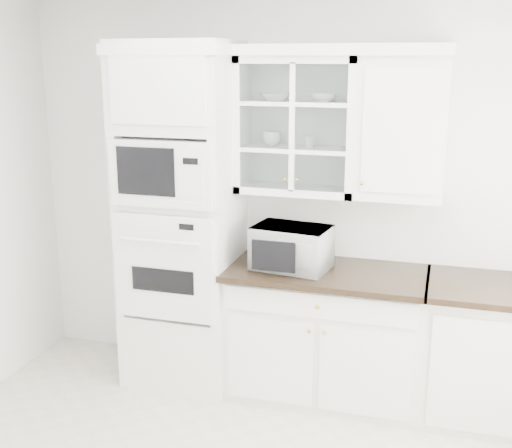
% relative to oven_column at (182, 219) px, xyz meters
% --- Properties ---
extents(room_shell, '(4.00, 3.50, 2.70)m').
position_rel_oven_column_xyz_m(room_shell, '(0.75, -0.99, 0.58)').
color(room_shell, white).
rests_on(room_shell, ground).
extents(oven_column, '(0.76, 0.68, 2.40)m').
position_rel_oven_column_xyz_m(oven_column, '(0.00, 0.00, 0.00)').
color(oven_column, white).
rests_on(oven_column, ground).
extents(base_cabinet_run, '(1.32, 0.67, 0.92)m').
position_rel_oven_column_xyz_m(base_cabinet_run, '(1.03, 0.03, -0.74)').
color(base_cabinet_run, white).
rests_on(base_cabinet_run, ground).
extents(extra_base_cabinet, '(0.72, 0.67, 0.92)m').
position_rel_oven_column_xyz_m(extra_base_cabinet, '(2.03, 0.03, -0.74)').
color(extra_base_cabinet, white).
rests_on(extra_base_cabinet, ground).
extents(upper_cabinet_glass, '(0.80, 0.33, 0.90)m').
position_rel_oven_column_xyz_m(upper_cabinet_glass, '(0.78, 0.17, 0.65)').
color(upper_cabinet_glass, white).
rests_on(upper_cabinet_glass, room_shell).
extents(upper_cabinet_solid, '(0.55, 0.33, 0.90)m').
position_rel_oven_column_xyz_m(upper_cabinet_solid, '(1.46, 0.17, 0.65)').
color(upper_cabinet_solid, white).
rests_on(upper_cabinet_solid, room_shell).
extents(crown_molding, '(2.14, 0.38, 0.07)m').
position_rel_oven_column_xyz_m(crown_molding, '(0.68, 0.14, 1.14)').
color(crown_molding, white).
rests_on(crown_molding, room_shell).
extents(countertop_microwave, '(0.55, 0.48, 0.29)m').
position_rel_oven_column_xyz_m(countertop_microwave, '(0.80, -0.00, -0.14)').
color(countertop_microwave, white).
rests_on(countertop_microwave, base_cabinet_run).
extents(bowl_a, '(0.26, 0.26, 0.05)m').
position_rel_oven_column_xyz_m(bowl_a, '(0.63, 0.15, 0.84)').
color(bowl_a, white).
rests_on(bowl_a, upper_cabinet_glass).
extents(bowl_b, '(0.21, 0.21, 0.05)m').
position_rel_oven_column_xyz_m(bowl_b, '(0.94, 0.17, 0.84)').
color(bowl_b, white).
rests_on(bowl_b, upper_cabinet_glass).
extents(cup_a, '(0.14, 0.14, 0.09)m').
position_rel_oven_column_xyz_m(cup_a, '(0.60, 0.18, 0.56)').
color(cup_a, white).
rests_on(cup_a, upper_cabinet_glass).
extents(cup_b, '(0.09, 0.09, 0.08)m').
position_rel_oven_column_xyz_m(cup_b, '(0.86, 0.17, 0.55)').
color(cup_b, white).
rests_on(cup_b, upper_cabinet_glass).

